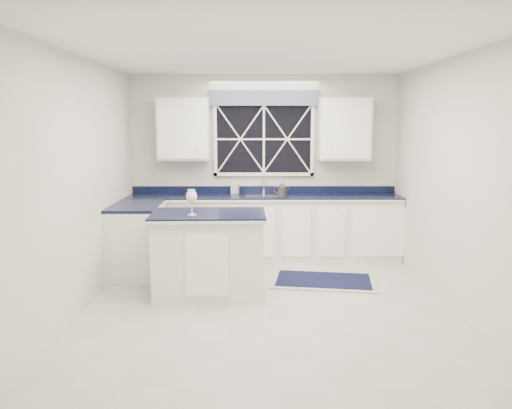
{
  "coord_description": "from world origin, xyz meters",
  "views": [
    {
      "loc": [
        -0.15,
        -5.29,
        2.0
      ],
      "look_at": [
        -0.13,
        0.4,
        1.06
      ],
      "focal_mm": 35.0,
      "sensor_mm": 36.0,
      "label": 1
    }
  ],
  "objects_px": {
    "faucet": "(264,183)",
    "island": "(209,254)",
    "soap_bottle": "(235,186)",
    "dishwasher": "(190,231)",
    "wine_glass": "(192,197)",
    "kettle": "(282,189)"
  },
  "relations": [
    {
      "from": "kettle",
      "to": "wine_glass",
      "type": "relative_size",
      "value": 0.83
    },
    {
      "from": "dishwasher",
      "to": "soap_bottle",
      "type": "distance_m",
      "value": 0.94
    },
    {
      "from": "dishwasher",
      "to": "kettle",
      "type": "xyz_separation_m",
      "value": [
        1.36,
        0.05,
        0.61
      ]
    },
    {
      "from": "dishwasher",
      "to": "kettle",
      "type": "height_order",
      "value": "kettle"
    },
    {
      "from": "dishwasher",
      "to": "soap_bottle",
      "type": "xyz_separation_m",
      "value": [
        0.66,
        0.2,
        0.64
      ]
    },
    {
      "from": "dishwasher",
      "to": "island",
      "type": "height_order",
      "value": "island"
    },
    {
      "from": "island",
      "to": "kettle",
      "type": "bearing_deg",
      "value": 59.05
    },
    {
      "from": "dishwasher",
      "to": "wine_glass",
      "type": "distance_m",
      "value": 1.91
    },
    {
      "from": "faucet",
      "to": "wine_glass",
      "type": "bearing_deg",
      "value": -113.63
    },
    {
      "from": "wine_glass",
      "to": "soap_bottle",
      "type": "bearing_deg",
      "value": 78.04
    },
    {
      "from": "island",
      "to": "kettle",
      "type": "relative_size",
      "value": 5.52
    },
    {
      "from": "soap_bottle",
      "to": "kettle",
      "type": "bearing_deg",
      "value": -11.98
    },
    {
      "from": "dishwasher",
      "to": "island",
      "type": "bearing_deg",
      "value": -75.06
    },
    {
      "from": "faucet",
      "to": "wine_glass",
      "type": "height_order",
      "value": "wine_glass"
    },
    {
      "from": "faucet",
      "to": "island",
      "type": "relative_size",
      "value": 0.23
    },
    {
      "from": "dishwasher",
      "to": "wine_glass",
      "type": "height_order",
      "value": "wine_glass"
    },
    {
      "from": "faucet",
      "to": "island",
      "type": "bearing_deg",
      "value": -110.56
    },
    {
      "from": "dishwasher",
      "to": "faucet",
      "type": "bearing_deg",
      "value": 10.02
    },
    {
      "from": "kettle",
      "to": "wine_glass",
      "type": "distance_m",
      "value": 2.11
    },
    {
      "from": "faucet",
      "to": "kettle",
      "type": "relative_size",
      "value": 1.26
    },
    {
      "from": "island",
      "to": "wine_glass",
      "type": "distance_m",
      "value": 0.72
    },
    {
      "from": "soap_bottle",
      "to": "dishwasher",
      "type": "bearing_deg",
      "value": -163.46
    }
  ]
}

